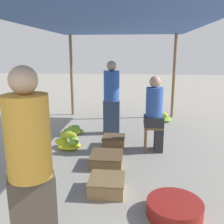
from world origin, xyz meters
TOP-DOWN VIEW (x-y plane):
  - canopy_post_back_left at (-1.42, 5.96)m, footprint 0.08×0.08m
  - canopy_post_back_right at (1.42, 5.96)m, footprint 0.08×0.08m
  - canopy_tarp at (0.00, 3.13)m, footprint 3.25×6.06m
  - vendor_foreground at (-0.45, 0.81)m, footprint 0.47×0.47m
  - stool at (0.73, 3.43)m, footprint 0.34×0.34m
  - vendor_seated at (0.75, 3.42)m, footprint 0.35×0.35m
  - basin_black at (0.85, 1.50)m, footprint 0.62×0.62m
  - banana_pile_left_0 at (-1.18, 2.32)m, footprint 0.60×0.54m
  - banana_pile_left_1 at (-0.96, 4.25)m, footprint 0.44×0.36m
  - banana_pile_left_2 at (-0.85, 3.37)m, footprint 0.53×0.46m
  - banana_pile_right_0 at (1.13, 5.49)m, footprint 0.51×0.46m
  - crate_near at (0.05, 1.91)m, footprint 0.46×0.46m
  - crate_mid at (-0.05, 2.71)m, footprint 0.51×0.51m
  - crate_far at (-0.01, 3.53)m, footprint 0.42×0.42m
  - shopper_walking_mid at (-0.13, 4.34)m, footprint 0.36×0.35m

SIDE VIEW (x-z plane):
  - banana_pile_left_1 at x=-0.96m, z-range -0.02..0.18m
  - banana_pile_right_0 at x=1.13m, z-range -0.04..0.20m
  - basin_black at x=0.85m, z-range 0.00..0.17m
  - banana_pile_left_0 at x=-1.18m, z-range -0.04..0.21m
  - crate_mid at x=-0.05m, z-range 0.00..0.19m
  - crate_near at x=0.05m, z-range 0.00..0.20m
  - crate_far at x=-0.01m, z-range 0.00..0.21m
  - banana_pile_left_2 at x=-0.85m, z-range -0.04..0.28m
  - stool at x=0.73m, z-range 0.14..0.61m
  - vendor_seated at x=0.75m, z-range 0.04..1.41m
  - shopper_walking_mid at x=-0.13m, z-range 0.03..1.63m
  - vendor_foreground at x=-0.45m, z-range 0.03..1.71m
  - canopy_post_back_left at x=-1.42m, z-range 0.00..2.25m
  - canopy_post_back_right at x=1.42m, z-range 0.00..2.25m
  - canopy_tarp at x=0.00m, z-range 2.25..2.29m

